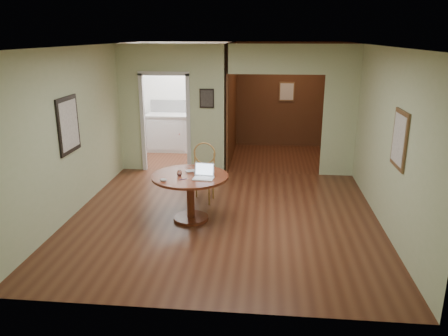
# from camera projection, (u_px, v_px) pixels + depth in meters

# --- Properties ---
(floor) EXTENTS (5.00, 5.00, 0.00)m
(floor) POSITION_uv_depth(u_px,v_px,m) (224.00, 218.00, 7.13)
(floor) COLOR #452113
(floor) RESTS_ON ground
(room_shell) EXTENTS (5.20, 7.50, 5.00)m
(room_shell) POSITION_uv_depth(u_px,v_px,m) (217.00, 109.00, 9.74)
(room_shell) COLOR silver
(room_shell) RESTS_ON ground
(dining_table) EXTENTS (1.21, 1.21, 0.76)m
(dining_table) POSITION_uv_depth(u_px,v_px,m) (190.00, 187.00, 6.92)
(dining_table) COLOR maroon
(dining_table) RESTS_ON ground
(chair) EXTENTS (0.49, 0.49, 1.05)m
(chair) POSITION_uv_depth(u_px,v_px,m) (203.00, 169.00, 7.77)
(chair) COLOR #A07038
(chair) RESTS_ON ground
(open_laptop) EXTENTS (0.33, 0.29, 0.22)m
(open_laptop) POSITION_uv_depth(u_px,v_px,m) (204.00, 174.00, 6.73)
(open_laptop) COLOR silver
(open_laptop) RESTS_ON dining_table
(closed_laptop) EXTENTS (0.35, 0.29, 0.02)m
(closed_laptop) POSITION_uv_depth(u_px,v_px,m) (196.00, 172.00, 7.00)
(closed_laptop) COLOR #B3B3B8
(closed_laptop) RESTS_ON dining_table
(mouse) EXTENTS (0.12, 0.08, 0.05)m
(mouse) POSITION_uv_depth(u_px,v_px,m) (163.00, 180.00, 6.57)
(mouse) COLOR silver
(mouse) RESTS_ON dining_table
(wine_glass) EXTENTS (0.08, 0.08, 0.09)m
(wine_glass) POSITION_uv_depth(u_px,v_px,m) (179.00, 173.00, 6.82)
(wine_glass) COLOR white
(wine_glass) RESTS_ON dining_table
(pen) EXTENTS (0.11, 0.08, 0.01)m
(pen) POSITION_uv_depth(u_px,v_px,m) (183.00, 179.00, 6.66)
(pen) COLOR #0B1753
(pen) RESTS_ON dining_table
(kitchen_cabinet) EXTENTS (2.06, 0.60, 0.94)m
(kitchen_cabinet) POSITION_uv_depth(u_px,v_px,m) (187.00, 133.00, 11.11)
(kitchen_cabinet) COLOR silver
(kitchen_cabinet) RESTS_ON ground
(grocery_bag) EXTENTS (0.43, 0.40, 0.34)m
(grocery_bag) POSITION_uv_depth(u_px,v_px,m) (205.00, 108.00, 10.88)
(grocery_bag) COLOR tan
(grocery_bag) RESTS_ON kitchen_cabinet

